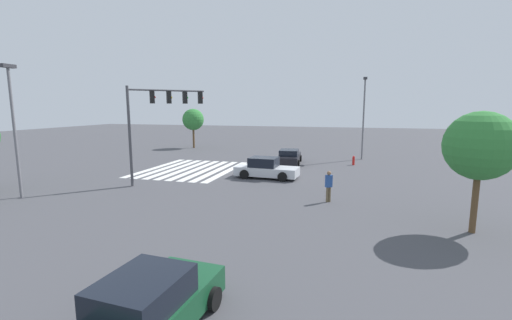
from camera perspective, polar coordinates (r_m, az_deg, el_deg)
ground_plane at (r=27.92m, az=0.00°, el=-2.14°), size 135.44×135.44×0.00m
crosswalk_markings at (r=29.99m, az=-10.80°, el=-1.52°), size 9.55×7.25×0.01m
traffic_signal_mast at (r=24.57m, az=-15.95°, el=7.86°), size 3.86×3.86×6.68m
car_0 at (r=25.84m, az=1.67°, el=-1.44°), size 2.33×4.80×1.55m
car_1 at (r=8.97m, az=-17.25°, el=-22.29°), size 4.29×2.29×1.55m
car_2 at (r=32.49m, az=5.56°, el=0.50°), size 4.97×2.41×1.37m
pedestrian at (r=19.63m, az=12.02°, el=-4.03°), size 0.40×0.42×1.77m
street_light_pole_a at (r=24.09m, az=-35.42°, el=5.60°), size 0.80×0.36×7.67m
street_light_pole_b at (r=36.40m, az=17.53°, el=7.80°), size 0.80×0.36×8.24m
tree_corner_a at (r=16.79m, az=33.32°, el=1.95°), size 2.85×2.85×5.15m
tree_corner_b at (r=45.58m, az=-10.43°, el=6.63°), size 2.78×2.78×5.10m
fire_hydrant at (r=32.80m, az=15.94°, el=-0.08°), size 0.22×0.22×0.86m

